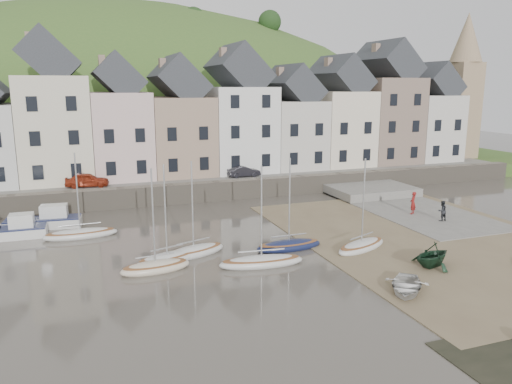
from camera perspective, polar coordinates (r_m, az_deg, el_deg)
name	(u,v)px	position (r m, az deg, el deg)	size (l,w,h in m)	color
ground	(288,257)	(31.95, 3.72, -7.40)	(160.00, 160.00, 0.00)	#443E35
quay_land	(183,168)	(61.57, -8.33, 2.71)	(90.00, 30.00, 1.50)	#3C5F26
quay_street	(207,178)	(50.39, -5.66, 1.63)	(70.00, 7.00, 0.10)	slate
seawall	(216,191)	(47.20, -4.58, 0.13)	(70.00, 1.20, 1.80)	slate
beach	(430,238)	(37.55, 19.34, -5.03)	(18.00, 26.00, 0.06)	brown
slipway	(407,208)	(46.00, 16.95, -1.75)	(8.00, 18.00, 0.12)	slate
hillside	(126,249)	(92.38, -14.64, -6.39)	(134.40, 84.00, 84.00)	#3C5F26
townhouse_terrace	(213,118)	(53.50, -4.90, 8.48)	(61.05, 8.00, 13.93)	silver
church_spire	(464,82)	(69.60, 22.67, 11.51)	(4.00, 4.00, 18.00)	#997F60
sailboat_0	(81,234)	(37.90, -19.45, -4.52)	(5.22, 1.67, 6.32)	silver
sailboat_1	(167,258)	(31.26, -10.14, -7.49)	(4.30, 2.72, 6.32)	silver
sailboat_2	(155,267)	(30.02, -11.45, -8.38)	(4.28, 1.94, 6.32)	beige
sailboat_3	(194,251)	(32.30, -7.14, -6.75)	(4.72, 2.87, 6.32)	silver
sailboat_4	(261,261)	(30.31, 0.62, -7.95)	(5.36, 2.07, 6.32)	silver
sailboat_5	(289,245)	(33.31, 3.78, -6.10)	(4.64, 1.59, 6.32)	#141C41
sailboat_6	(361,246)	(33.86, 11.98, -6.04)	(4.77, 3.14, 6.32)	silver
motorboat_0	(14,230)	(39.51, -25.95, -3.91)	(4.66, 1.89, 1.70)	silver
motorboat_2	(46,220)	(41.35, -22.93, -2.97)	(5.69, 2.29, 1.70)	silver
rowboat_white	(406,286)	(27.59, 16.80, -10.25)	(2.33, 3.27, 0.68)	silver
rowboat_green	(432,255)	(31.60, 19.53, -6.77)	(2.45, 2.84, 1.50)	black
person_red	(413,203)	(43.53, 17.52, -1.20)	(0.69, 0.45, 1.89)	maroon
person_dark	(442,211)	(42.11, 20.52, -2.03)	(0.79, 0.62, 1.63)	black
car_left	(87,180)	(47.78, -18.78, 1.32)	(1.53, 3.82, 1.30)	maroon
car_right	(244,171)	(50.35, -1.40, 2.36)	(1.15, 3.30, 1.09)	black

